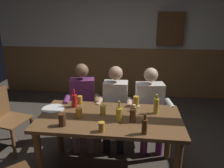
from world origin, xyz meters
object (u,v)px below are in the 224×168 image
at_px(person_2, 150,105).
at_px(table_candle, 134,108).
at_px(dining_table, 109,125).
at_px(chair_empty_near_left, 6,118).
at_px(pint_glass_6, 62,120).
at_px(pint_glass_3, 136,101).
at_px(pint_glass_2, 102,127).
at_px(wall_dart_cabinet, 170,29).
at_px(person_0, 83,102).
at_px(bottle_3, 119,114).
at_px(bottle_1, 156,105).
at_px(pint_glass_1, 80,100).
at_px(pint_glass_5, 79,113).
at_px(person_1, 115,103).
at_px(plate_0, 53,109).
at_px(pint_glass_0, 133,115).
at_px(bottle_0, 74,100).
at_px(pint_glass_4, 103,110).
at_px(bottle_2, 145,126).

bearing_deg(person_2, table_candle, 55.77).
xyz_separation_m(dining_table, chair_empty_near_left, (-1.53, 0.35, -0.16)).
xyz_separation_m(chair_empty_near_left, pint_glass_6, (1.06, -0.61, 0.34)).
distance_m(table_candle, pint_glass_3, 0.15).
relative_size(table_candle, pint_glass_2, 0.78).
height_order(dining_table, pint_glass_2, pint_glass_2).
height_order(person_2, wall_dart_cabinet, wall_dart_cabinet).
relative_size(person_0, person_2, 1.03).
xyz_separation_m(person_2, bottle_3, (-0.38, -0.74, 0.19)).
relative_size(bottle_1, pint_glass_1, 2.28).
bearing_deg(pint_glass_1, wall_dart_cabinet, 58.15).
bearing_deg(bottle_3, pint_glass_5, 175.58).
bearing_deg(person_1, bottle_3, 98.32).
xyz_separation_m(plate_0, pint_glass_6, (0.25, -0.38, 0.06)).
bearing_deg(table_candle, pint_glass_0, -92.04).
distance_m(person_0, pint_glass_1, 0.33).
relative_size(plate_0, pint_glass_2, 2.69).
xyz_separation_m(bottle_0, wall_dart_cabinet, (1.46, 2.39, 0.73)).
relative_size(dining_table, bottle_1, 6.89).
xyz_separation_m(bottle_1, wall_dart_cabinet, (0.44, 2.46, 0.72)).
bearing_deg(pint_glass_4, person_1, 82.15).
relative_size(person_2, bottle_1, 4.89).
height_order(person_1, wall_dart_cabinet, wall_dart_cabinet).
height_order(chair_empty_near_left, pint_glass_6, pint_glass_6).
height_order(plate_0, pint_glass_5, pint_glass_5).
relative_size(person_0, chair_empty_near_left, 1.36).
bearing_deg(pint_glass_4, dining_table, -26.45).
bearing_deg(chair_empty_near_left, person_2, 111.07).
xyz_separation_m(person_2, plate_0, (-1.22, -0.52, 0.11)).
relative_size(bottle_1, bottle_3, 1.01).
relative_size(person_2, bottle_0, 5.05).
bearing_deg(pint_glass_3, wall_dart_cabinet, 73.32).
xyz_separation_m(bottle_2, pint_glass_6, (-0.86, 0.07, -0.02)).
relative_size(person_2, pint_glass_4, 9.56).
xyz_separation_m(bottle_2, pint_glass_2, (-0.43, -0.00, -0.03)).
xyz_separation_m(person_0, bottle_0, (0.00, -0.40, 0.19)).
distance_m(dining_table, person_0, 0.79).
bearing_deg(bottle_3, bottle_2, -41.12).
distance_m(dining_table, pint_glass_4, 0.20).
xyz_separation_m(bottle_0, bottle_2, (0.86, -0.55, -0.00)).
relative_size(plate_0, pint_glass_3, 2.09).
distance_m(dining_table, wall_dart_cabinet, 2.94).
bearing_deg(person_1, bottle_1, 136.97).
relative_size(pint_glass_6, wall_dart_cabinet, 0.20).
xyz_separation_m(table_candle, pint_glass_5, (-0.62, -0.25, 0.02)).
distance_m(pint_glass_4, pint_glass_5, 0.28).
relative_size(bottle_0, pint_glass_1, 2.21).
distance_m(person_0, person_2, 0.98).
relative_size(plate_0, pint_glass_0, 1.81).
bearing_deg(pint_glass_1, table_candle, -11.56).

